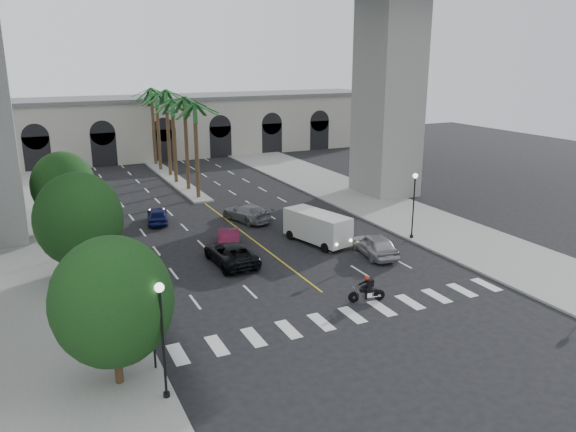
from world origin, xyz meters
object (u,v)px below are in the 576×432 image
(lamp_post_left_near, at_px, (162,331))
(pedestrian_a, at_px, (137,324))
(motorcycle_rider, at_px, (368,290))
(lamp_post_right, at_px, (414,200))
(car_c, at_px, (231,253))
(traffic_signal_far, at_px, (135,289))
(car_a, at_px, (375,245))
(car_b, at_px, (228,237))
(pedestrian_b, at_px, (105,318))
(car_e, at_px, (157,215))
(car_d, at_px, (247,212))
(traffic_signal_near, at_px, (152,321))
(cargo_van, at_px, (318,226))
(lamp_post_left_far, at_px, (94,209))

(lamp_post_left_near, bearing_deg, pedestrian_a, 91.04)
(motorcycle_rider, height_order, pedestrian_a, pedestrian_a)
(lamp_post_right, bearing_deg, car_c, 175.70)
(traffic_signal_far, height_order, car_a, traffic_signal_far)
(lamp_post_right, relative_size, car_a, 1.12)
(lamp_post_right, height_order, motorcycle_rider, lamp_post_right)
(car_b, bearing_deg, pedestrian_b, 63.44)
(car_e, bearing_deg, car_d, 171.12)
(traffic_signal_near, height_order, pedestrian_b, traffic_signal_near)
(car_d, bearing_deg, traffic_signal_near, 43.35)
(car_b, relative_size, car_d, 0.85)
(car_c, bearing_deg, traffic_signal_near, 54.32)
(pedestrian_b, bearing_deg, car_d, 78.60)
(lamp_post_right, relative_size, cargo_van, 0.88)
(car_b, xyz_separation_m, car_e, (-3.48, 8.51, -0.03))
(lamp_post_right, height_order, pedestrian_a, lamp_post_right)
(car_a, height_order, pedestrian_a, pedestrian_a)
(lamp_post_left_far, xyz_separation_m, pedestrian_a, (-0.10, -15.47, -2.19))
(traffic_signal_near, height_order, car_c, traffic_signal_near)
(motorcycle_rider, bearing_deg, car_a, 67.28)
(car_e, distance_m, cargo_van, 14.67)
(car_a, bearing_deg, car_d, -58.84)
(car_a, distance_m, car_b, 11.06)
(traffic_signal_far, bearing_deg, car_c, 43.83)
(car_d, bearing_deg, pedestrian_a, 38.82)
(car_a, height_order, car_b, car_a)
(traffic_signal_far, bearing_deg, car_a, 14.48)
(lamp_post_left_near, relative_size, car_d, 1.01)
(lamp_post_left_near, height_order, car_d, lamp_post_left_near)
(lamp_post_left_far, height_order, traffic_signal_far, lamp_post_left_far)
(traffic_signal_near, xyz_separation_m, car_e, (5.54, 23.65, -1.80))
(lamp_post_left_near, relative_size, car_a, 1.12)
(car_a, relative_size, pedestrian_a, 2.73)
(traffic_signal_near, bearing_deg, car_c, 55.67)
(car_c, bearing_deg, pedestrian_a, 45.20)
(lamp_post_left_near, relative_size, car_c, 0.96)
(car_c, relative_size, pedestrian_b, 3.52)
(traffic_signal_near, relative_size, traffic_signal_far, 1.00)
(car_a, distance_m, car_e, 19.48)
(lamp_post_right, height_order, traffic_signal_far, lamp_post_right)
(lamp_post_left_near, bearing_deg, lamp_post_right, 29.69)
(lamp_post_left_near, height_order, lamp_post_right, same)
(lamp_post_right, bearing_deg, pedestrian_b, -166.43)
(traffic_signal_near, xyz_separation_m, traffic_signal_far, (0.00, 4.00, 0.00))
(lamp_post_right, height_order, car_a, lamp_post_right)
(lamp_post_left_near, distance_m, car_a, 21.35)
(car_d, xyz_separation_m, cargo_van, (2.72, -8.06, 0.58))
(traffic_signal_near, xyz_separation_m, car_a, (17.96, 8.64, -1.70))
(car_c, xyz_separation_m, pedestrian_a, (-8.13, -8.58, 0.26))
(car_a, bearing_deg, pedestrian_a, 25.60)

